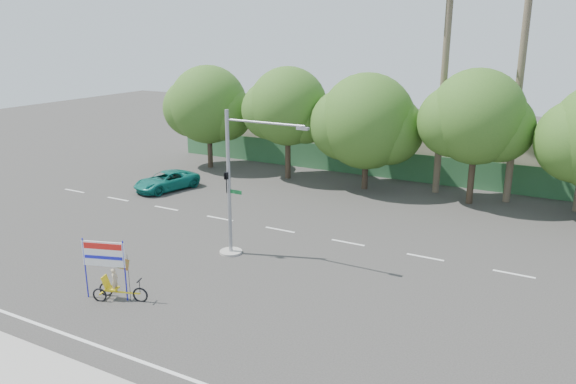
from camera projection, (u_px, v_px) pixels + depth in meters
The scene contains 13 objects.
ground at pixel (226, 297), 22.89m from camera, with size 120.00×120.00×0.00m, color #33302D.
fence at pixel (395, 166), 40.72m from camera, with size 38.00×0.08×2.00m, color #336B3D.
building_left at pixel (302, 131), 48.85m from camera, with size 12.00×8.00×4.00m, color #C1B399.
building_right at pixel (522, 155), 40.60m from camera, with size 14.00×8.00×3.60m, color #C1B399.
tree_far_left at pixel (208, 107), 43.22m from camera, with size 7.14×6.00×7.96m.
tree_left at pixel (287, 109), 39.90m from camera, with size 6.66×5.60×8.07m.
tree_center at pixel (366, 124), 37.30m from camera, with size 7.62×6.40×7.85m.
tree_right at pixel (476, 120), 33.85m from camera, with size 6.90×5.80×8.36m.
palm_tall at pixel (525, 30), 32.71m from camera, with size 3.73×3.79×17.45m.
palm_short at pixel (446, 57), 35.24m from camera, with size 3.73×3.79×14.45m.
traffic_signal at pixel (234, 197), 26.45m from camera, with size 4.72×1.10×7.00m.
trike_billboard at pixel (111, 275), 22.40m from camera, with size 2.53×1.10×2.60m.
pickup_truck at pixel (166, 181), 38.05m from camera, with size 2.09×4.53×1.26m, color #107062.
Camera 1 is at (12.21, -17.02, 10.47)m, focal length 35.00 mm.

